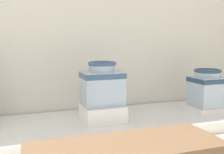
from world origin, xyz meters
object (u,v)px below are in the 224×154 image
(plinth_block_leftmost, at_px, (102,113))
(plinth_block_rightmost, at_px, (206,108))
(antique_toilet_rightmost, at_px, (207,87))
(antique_toilet_leftmost, at_px, (102,83))

(plinth_block_leftmost, distance_m, plinth_block_rightmost, 1.19)
(plinth_block_leftmost, xyz_separation_m, antique_toilet_rightmost, (1.18, -0.03, 0.19))
(antique_toilet_leftmost, relative_size, plinth_block_rightmost, 1.07)
(antique_toilet_leftmost, bearing_deg, antique_toilet_rightmost, -1.23)
(antique_toilet_leftmost, distance_m, antique_toilet_rightmost, 1.19)
(antique_toilet_leftmost, bearing_deg, plinth_block_rightmost, -1.23)
(plinth_block_leftmost, distance_m, antique_toilet_leftmost, 0.29)
(antique_toilet_rightmost, bearing_deg, plinth_block_leftmost, 178.77)
(plinth_block_rightmost, xyz_separation_m, antique_toilet_rightmost, (-0.00, -0.00, 0.24))
(antique_toilet_leftmost, xyz_separation_m, antique_toilet_rightmost, (1.18, -0.03, -0.10))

